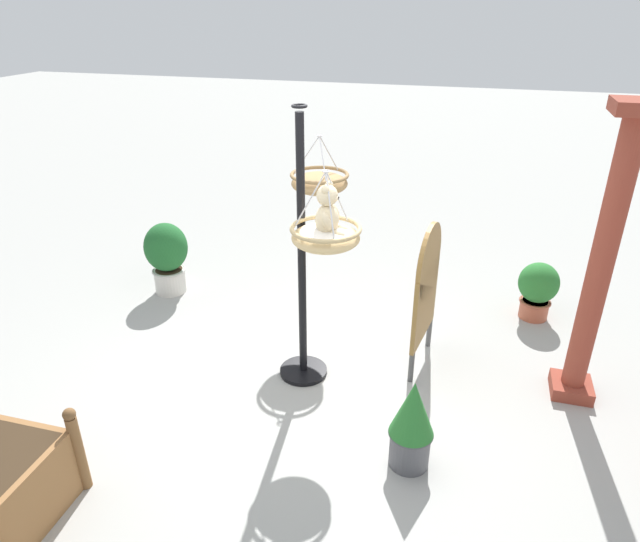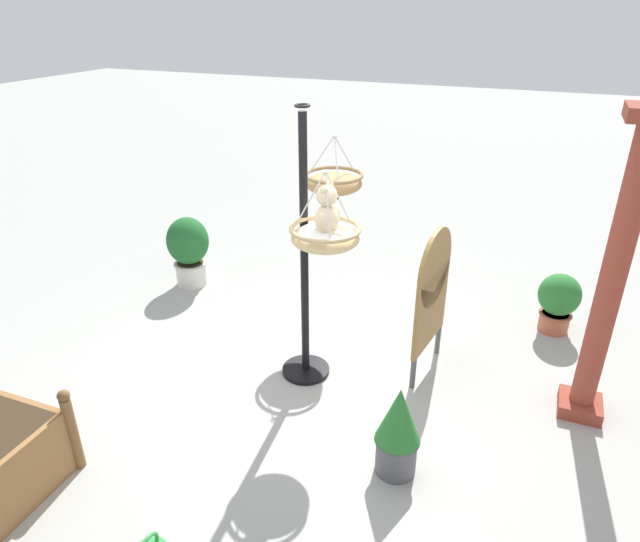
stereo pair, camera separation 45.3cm
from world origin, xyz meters
name	(u,v)px [view 1 (the left image)]	position (x,y,z in m)	size (l,w,h in m)	color
ground_plane	(317,384)	(0.00, 0.00, 0.00)	(40.00, 40.00, 0.00)	#9E9E99
display_pole_central	(302,302)	(-0.13, -0.17, 0.76)	(0.44, 0.44, 2.44)	black
hanging_basket_with_teddy	(326,236)	(0.02, 0.08, 1.47)	(0.57, 0.57, 0.63)	tan
teddy_bear	(329,214)	(0.02, 0.11, 1.66)	(0.29, 0.27, 0.43)	beige
hanging_basket_left_high	(320,182)	(-1.23, -0.32, 1.51)	(0.59, 0.59, 0.58)	#A37F51
greenhouse_pillar_left	(600,270)	(-0.49, 2.20, 1.22)	(0.36, 0.36, 2.53)	brown
potted_plant_fern_front	(412,423)	(0.73, 0.93, 0.38)	(0.33, 0.33, 0.74)	#4C4C51
potted_plant_flowering_red	(167,255)	(-1.25, -2.18, 0.48)	(0.50, 0.50, 0.86)	beige
potted_plant_bushy_green	(538,288)	(-1.79, 1.96, 0.35)	(0.42, 0.42, 0.64)	#AD563D
display_sign_board	(427,285)	(-0.60, 0.86, 0.84)	(0.72, 0.15, 1.43)	olive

